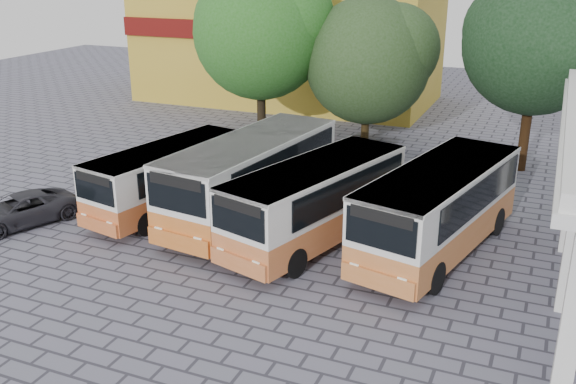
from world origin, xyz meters
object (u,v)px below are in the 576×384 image
at_px(bus_centre_left, 252,174).
at_px(parked_car, 19,210).
at_px(bus_far_left, 169,174).
at_px(bus_centre_right, 316,198).
at_px(bus_far_right, 439,205).

bearing_deg(bus_centre_left, parked_car, -146.07).
relative_size(bus_far_left, parked_car, 1.81).
relative_size(bus_far_left, bus_centre_right, 0.90).
distance_m(bus_far_left, bus_centre_right, 6.49).
bearing_deg(bus_centre_right, bus_centre_left, 176.65).
bearing_deg(bus_centre_left, bus_centre_right, -12.02).
bearing_deg(bus_far_right, parked_car, -153.21).
relative_size(bus_centre_right, parked_car, 2.01).
bearing_deg(bus_far_left, parked_car, -130.47).
height_order(bus_far_left, bus_centre_left, bus_centre_left).
distance_m(bus_centre_right, bus_far_right, 4.19).
height_order(bus_far_left, bus_far_right, bus_far_right).
xyz_separation_m(bus_centre_left, parked_car, (-7.87, -3.95, -1.25)).
bearing_deg(parked_car, bus_far_right, 36.68).
distance_m(bus_far_left, parked_car, 5.74).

